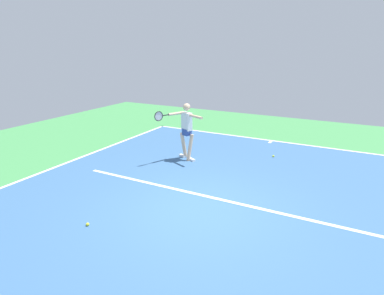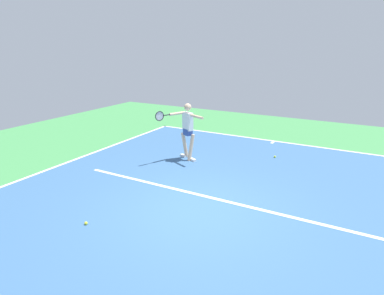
# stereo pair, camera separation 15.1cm
# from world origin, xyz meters

# --- Properties ---
(ground_plane) EXTENTS (21.26, 21.26, 0.00)m
(ground_plane) POSITION_xyz_m (0.00, 0.00, 0.00)
(ground_plane) COLOR #428E4C
(court_surface) EXTENTS (9.95, 12.34, 0.00)m
(court_surface) POSITION_xyz_m (0.00, 0.00, 0.00)
(court_surface) COLOR #38608E
(court_surface) RESTS_ON ground_plane
(court_line_baseline_near) EXTENTS (9.95, 0.10, 0.01)m
(court_line_baseline_near) POSITION_xyz_m (0.00, -6.12, 0.00)
(court_line_baseline_near) COLOR white
(court_line_baseline_near) RESTS_ON ground_plane
(court_line_sideline_right) EXTENTS (0.10, 12.34, 0.01)m
(court_line_sideline_right) POSITION_xyz_m (4.93, 0.00, 0.00)
(court_line_sideline_right) COLOR white
(court_line_sideline_right) RESTS_ON ground_plane
(court_line_service) EXTENTS (7.47, 0.10, 0.01)m
(court_line_service) POSITION_xyz_m (0.00, -0.68, 0.00)
(court_line_service) COLOR white
(court_line_service) RESTS_ON ground_plane
(court_line_centre_mark) EXTENTS (0.10, 0.30, 0.01)m
(court_line_centre_mark) POSITION_xyz_m (0.00, -5.92, 0.00)
(court_line_centre_mark) COLOR white
(court_line_centre_mark) RESTS_ON ground_plane
(tennis_player) EXTENTS (1.26, 1.11, 1.78)m
(tennis_player) POSITION_xyz_m (1.86, -2.78, 1.02)
(tennis_player) COLOR beige
(tennis_player) RESTS_ON ground_plane
(tennis_ball_by_baseline) EXTENTS (0.07, 0.07, 0.07)m
(tennis_ball_by_baseline) POSITION_xyz_m (-0.53, -4.25, 0.03)
(tennis_ball_by_baseline) COLOR #CCE033
(tennis_ball_by_baseline) RESTS_ON ground_plane
(tennis_ball_far_corner) EXTENTS (0.07, 0.07, 0.07)m
(tennis_ball_far_corner) POSITION_xyz_m (1.67, 1.61, 0.03)
(tennis_ball_far_corner) COLOR yellow
(tennis_ball_far_corner) RESTS_ON ground_plane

